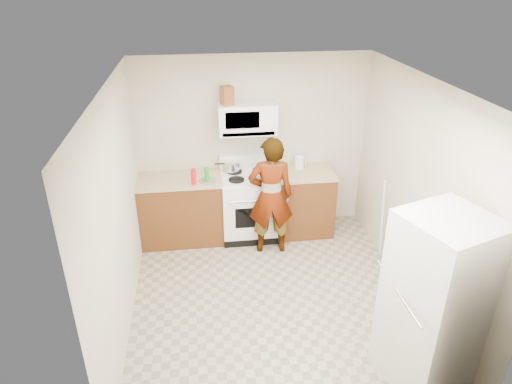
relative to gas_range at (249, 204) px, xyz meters
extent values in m
plane|color=gray|center=(0.10, -1.48, -0.49)|extent=(3.60, 3.60, 0.00)
cube|color=beige|center=(0.10, 0.31, 0.76)|extent=(3.20, 0.02, 2.50)
cube|color=beige|center=(1.69, -1.48, 0.76)|extent=(0.02, 3.60, 2.50)
cube|color=#612F17|center=(-0.94, 0.01, -0.04)|extent=(1.12, 0.62, 0.90)
cube|color=tan|center=(-0.94, 0.01, 0.43)|extent=(1.14, 0.64, 0.03)
cube|color=#612F17|center=(0.78, 0.01, -0.04)|extent=(0.80, 0.62, 0.90)
cube|color=tan|center=(0.78, 0.01, 0.43)|extent=(0.82, 0.64, 0.03)
cube|color=white|center=(0.00, -0.01, -0.04)|extent=(0.76, 0.65, 0.90)
cube|color=white|center=(0.00, -0.01, 0.43)|extent=(0.76, 0.62, 0.03)
cube|color=white|center=(0.00, 0.28, 0.54)|extent=(0.76, 0.08, 0.20)
cube|color=white|center=(0.00, 0.13, 1.21)|extent=(0.76, 0.38, 0.40)
imported|color=tan|center=(0.24, -0.44, 0.33)|extent=(0.61, 0.42, 1.62)
cube|color=white|center=(1.31, -2.75, 0.36)|extent=(0.89, 0.89, 1.70)
cylinder|color=white|center=(0.74, 0.15, 0.53)|extent=(0.16, 0.16, 0.16)
cube|color=brown|center=(-0.26, 0.08, 1.53)|extent=(0.18, 0.18, 0.24)
cylinder|color=silver|center=(-0.21, 0.16, 0.53)|extent=(0.22, 0.22, 0.12)
cube|color=white|center=(0.19, -0.14, 0.47)|extent=(0.29, 0.23, 0.05)
cylinder|color=red|center=(-0.74, -0.21, 0.56)|extent=(0.08, 0.08, 0.22)
cylinder|color=#D35917|center=(-0.56, -0.15, 0.52)|extent=(0.05, 0.05, 0.14)
cylinder|color=#1B8A19|center=(-0.57, -0.15, 0.55)|extent=(0.07, 0.07, 0.20)
cylinder|color=white|center=(-0.56, -0.12, 0.46)|extent=(0.30, 0.30, 0.01)
cylinder|color=white|center=(1.62, -0.85, 0.11)|extent=(0.18, 0.21, 1.17)
camera|label=1|loc=(-0.66, -5.65, 2.99)|focal=32.00mm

